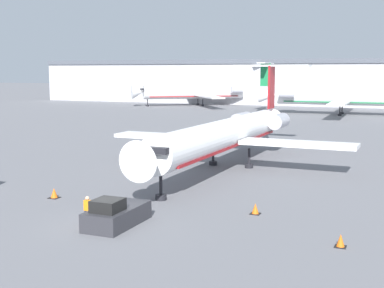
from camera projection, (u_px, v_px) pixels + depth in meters
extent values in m
plane|color=slate|center=(106.00, 227.00, 31.67)|extent=(600.00, 600.00, 0.00)
cube|color=#B2B2B7|center=(348.00, 85.00, 140.57)|extent=(180.00, 16.00, 11.03)
cube|color=#4C515B|center=(349.00, 61.00, 139.74)|extent=(180.00, 16.80, 1.20)
cylinder|color=white|center=(224.00, 135.00, 49.42)|extent=(3.40, 27.64, 2.84)
cone|color=white|center=(146.00, 159.00, 35.90)|extent=(2.88, 2.33, 2.84)
cube|color=black|center=(152.00, 150.00, 36.66)|extent=(2.42, 0.75, 0.44)
cone|color=white|center=(269.00, 121.00, 63.33)|extent=(2.62, 3.17, 2.55)
cube|color=maroon|center=(224.00, 145.00, 49.55)|extent=(3.06, 24.88, 0.20)
cube|color=white|center=(298.00, 144.00, 48.09)|extent=(10.51, 3.08, 0.36)
cube|color=white|center=(166.00, 137.00, 53.43)|extent=(10.51, 3.08, 0.36)
cylinder|color=#ADADB7|center=(279.00, 121.00, 59.01)|extent=(1.70, 3.62, 1.63)
cylinder|color=#ADADB7|center=(242.00, 120.00, 60.73)|extent=(1.70, 3.62, 1.63)
cube|color=maroon|center=(271.00, 87.00, 63.36)|extent=(0.29, 2.20, 5.06)
cube|color=white|center=(272.00, 66.00, 63.01)|extent=(9.15, 1.99, 0.20)
cylinder|color=black|center=(161.00, 187.00, 38.16)|extent=(0.24, 0.24, 1.88)
cylinder|color=black|center=(161.00, 197.00, 38.26)|extent=(0.80, 0.80, 0.40)
cylinder|color=black|center=(213.00, 156.00, 52.28)|extent=(0.24, 0.24, 1.88)
cylinder|color=black|center=(213.00, 163.00, 52.38)|extent=(0.80, 0.80, 0.40)
cylinder|color=black|center=(249.00, 158.00, 50.80)|extent=(0.24, 0.24, 1.88)
cylinder|color=black|center=(249.00, 166.00, 50.90)|extent=(0.80, 0.80, 0.40)
cube|color=#2D2D33|center=(117.00, 216.00, 32.01)|extent=(2.25, 4.65, 1.11)
cube|color=black|center=(108.00, 205.00, 30.95)|extent=(1.57, 1.68, 0.70)
cube|color=black|center=(135.00, 210.00, 34.08)|extent=(2.02, 0.30, 0.67)
cube|color=#232838|center=(88.00, 217.00, 32.36)|extent=(0.32, 0.20, 0.81)
cube|color=orange|center=(87.00, 205.00, 32.27)|extent=(0.40, 0.24, 0.64)
sphere|color=tan|center=(87.00, 198.00, 32.21)|extent=(0.24, 0.24, 0.24)
cube|color=#232838|center=(125.00, 164.00, 50.71)|extent=(0.32, 0.20, 0.84)
cube|color=orange|center=(125.00, 156.00, 50.60)|extent=(0.40, 0.24, 0.67)
sphere|color=tan|center=(125.00, 151.00, 50.54)|extent=(0.25, 0.25, 0.25)
cube|color=black|center=(54.00, 198.00, 38.87)|extent=(0.72, 0.72, 0.04)
cone|color=orange|center=(54.00, 193.00, 38.82)|extent=(0.51, 0.51, 0.69)
cube|color=black|center=(255.00, 214.00, 34.55)|extent=(0.64, 0.64, 0.04)
cone|color=orange|center=(255.00, 208.00, 34.50)|extent=(0.46, 0.46, 0.67)
cube|color=black|center=(340.00, 247.00, 28.08)|extent=(0.60, 0.60, 0.04)
cone|color=orange|center=(341.00, 240.00, 28.03)|extent=(0.43, 0.43, 0.67)
cylinder|color=white|center=(352.00, 96.00, 110.63)|extent=(31.11, 4.76, 3.77)
cone|color=white|center=(269.00, 95.00, 116.84)|extent=(4.26, 3.53, 3.39)
cube|color=#19723F|center=(352.00, 102.00, 110.80)|extent=(28.00, 4.28, 0.20)
cube|color=white|center=(348.00, 98.00, 120.13)|extent=(3.69, 15.42, 0.36)
cube|color=white|center=(340.00, 103.00, 102.46)|extent=(3.69, 15.42, 0.36)
cylinder|color=#ADADB7|center=(292.00, 93.00, 117.75)|extent=(3.06, 2.09, 2.00)
cylinder|color=#ADADB7|center=(287.00, 94.00, 112.59)|extent=(3.06, 2.09, 2.00)
cube|color=#19723F|center=(265.00, 75.00, 116.54)|extent=(2.21, 0.31, 5.00)
cube|color=white|center=(266.00, 63.00, 116.20)|extent=(2.09, 9.05, 0.20)
cylinder|color=black|center=(340.00, 111.00, 109.52)|extent=(0.24, 0.24, 2.04)
cylinder|color=black|center=(340.00, 115.00, 109.63)|extent=(0.80, 0.80, 0.40)
cylinder|color=black|center=(342.00, 109.00, 114.06)|extent=(0.24, 0.24, 2.04)
cylinder|color=black|center=(342.00, 113.00, 114.17)|extent=(0.80, 0.80, 0.40)
cylinder|color=white|center=(193.00, 91.00, 141.18)|extent=(23.57, 18.92, 3.85)
cone|color=white|center=(138.00, 92.00, 137.64)|extent=(4.77, 4.93, 3.85)
cube|color=black|center=(142.00, 89.00, 137.85)|extent=(2.52, 3.05, 0.44)
cone|color=white|center=(248.00, 91.00, 144.84)|extent=(5.47, 5.31, 3.47)
cube|color=maroon|center=(193.00, 96.00, 141.35)|extent=(21.21, 17.03, 0.20)
cube|color=white|center=(209.00, 97.00, 131.57)|extent=(12.73, 15.56, 0.36)
cube|color=white|center=(189.00, 93.00, 151.64)|extent=(12.73, 15.56, 0.36)
cylinder|color=#ADADB7|center=(237.00, 90.00, 141.05)|extent=(3.60, 3.40, 2.00)
cylinder|color=#ADADB7|center=(230.00, 89.00, 146.48)|extent=(3.60, 3.40, 2.00)
cube|color=maroon|center=(251.00, 74.00, 144.44)|extent=(1.91, 1.51, 5.00)
cube|color=white|center=(251.00, 65.00, 144.10)|extent=(6.82, 8.29, 0.20)
cylinder|color=black|center=(147.00, 103.00, 138.64)|extent=(0.24, 0.24, 1.81)
cylinder|color=black|center=(147.00, 106.00, 138.73)|extent=(0.80, 0.80, 0.40)
cylinder|color=black|center=(198.00, 102.00, 144.43)|extent=(0.24, 0.24, 1.81)
cylinder|color=black|center=(198.00, 104.00, 144.53)|extent=(0.80, 0.80, 0.40)
cylinder|color=black|center=(203.00, 103.00, 139.61)|extent=(0.24, 0.24, 1.81)
cylinder|color=black|center=(203.00, 105.00, 139.71)|extent=(0.80, 0.80, 0.40)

